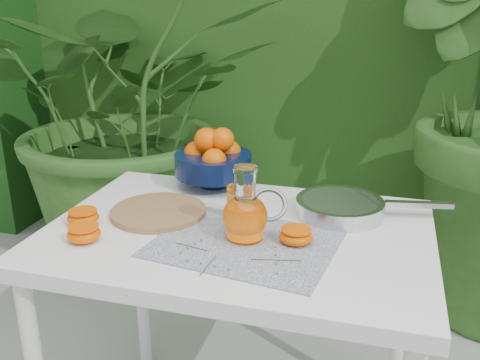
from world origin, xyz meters
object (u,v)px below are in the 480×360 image
(fruit_bowl, at_px, (213,159))
(white_table, at_px, (238,257))
(cutting_board, at_px, (159,212))
(juice_pitcher, at_px, (246,214))
(saute_pan, at_px, (341,207))

(fruit_bowl, bearing_deg, white_table, -60.85)
(cutting_board, xyz_separation_m, juice_pitcher, (0.28, -0.08, 0.06))
(juice_pitcher, xyz_separation_m, saute_pan, (0.21, 0.22, -0.04))
(white_table, xyz_separation_m, fruit_bowl, (-0.17, 0.30, 0.17))
(cutting_board, bearing_deg, white_table, -7.27)
(juice_pitcher, relative_size, saute_pan, 0.42)
(white_table, bearing_deg, juice_pitcher, -56.16)
(cutting_board, distance_m, juice_pitcher, 0.29)
(fruit_bowl, relative_size, saute_pan, 0.71)
(cutting_board, xyz_separation_m, saute_pan, (0.49, 0.14, 0.02))
(saute_pan, bearing_deg, juice_pitcher, -133.93)
(saute_pan, bearing_deg, cutting_board, -164.29)
(cutting_board, height_order, fruit_bowl, fruit_bowl)
(white_table, xyz_separation_m, cutting_board, (-0.24, 0.03, 0.09))
(white_table, bearing_deg, fruit_bowl, 119.15)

